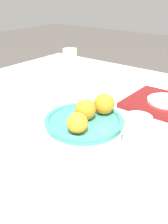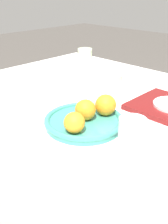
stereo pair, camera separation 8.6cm
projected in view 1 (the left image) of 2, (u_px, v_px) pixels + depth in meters
ground_plane at (101, 221)px, 1.43m from camera, size 12.00×12.00×0.00m
table at (103, 167)px, 1.27m from camera, size 1.43×0.96×0.73m
fruit_platter at (84, 121)px, 0.88m from camera, size 0.27×0.27×0.03m
orange_0 at (85, 110)px, 0.87m from camera, size 0.07×0.07×0.07m
orange_1 at (104, 104)px, 0.90m from camera, size 0.07×0.07×0.07m
orange_2 at (77, 123)px, 0.79m from camera, size 0.07×0.07×0.07m
water_glass at (137, 133)px, 0.73m from camera, size 0.08×0.08×0.11m
serving_tray at (166, 104)px, 1.02m from camera, size 0.30×0.25×0.02m
side_plate at (167, 101)px, 1.01m from camera, size 0.15×0.15×0.01m
cup_0 at (105, 81)px, 1.21m from camera, size 0.07×0.07×0.06m
cup_2 at (70, 55)px, 1.64m from camera, size 0.09×0.09×0.08m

